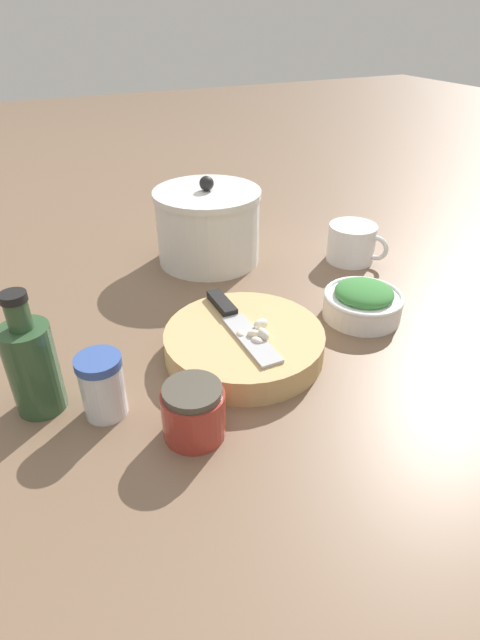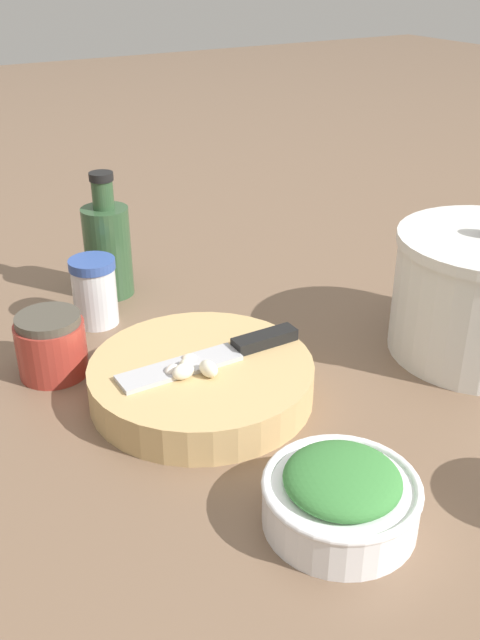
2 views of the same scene
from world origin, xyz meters
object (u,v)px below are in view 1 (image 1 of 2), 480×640
spice_jar (102,386)px  oil_bottle (32,365)px  garlic_cloves (258,332)px  stock_pot (208,226)px  chef_knife (236,321)px  herb_bowl (363,301)px  honey_jar (194,412)px  coffee_mug (352,243)px  cutting_board (244,343)px

spice_jar → oil_bottle: 0.09m
garlic_cloves → stock_pot: 0.35m
stock_pot → chef_knife: bearing=-104.7°
herb_bowl → oil_bottle: 0.52m
garlic_cloves → honey_jar: honey_jar is taller
coffee_mug → herb_bowl: bearing=-121.3°
garlic_cloves → spice_jar: bearing=-175.5°
herb_bowl → stock_pot: (-0.15, 0.32, 0.04)m
herb_bowl → honey_jar: 0.38m
cutting_board → spice_jar: (-0.22, -0.04, 0.02)m
chef_knife → coffee_mug: coffee_mug is taller
stock_pot → spice_jar: bearing=-129.0°
spice_jar → coffee_mug: bearing=22.9°
honey_jar → oil_bottle: 0.21m
chef_knife → spice_jar: (-0.22, -0.06, -0.00)m
cutting_board → herb_bowl: (0.23, 0.01, 0.01)m
spice_jar → honey_jar: size_ratio=1.13×
garlic_cloves → oil_bottle: size_ratio=0.33×
honey_jar → herb_bowl: bearing=20.6°
chef_knife → honey_jar: 0.19m
coffee_mug → oil_bottle: size_ratio=0.68×
cutting_board → oil_bottle: bearing=177.8°
chef_knife → coffee_mug: 0.38m
cutting_board → spice_jar: spice_jar is taller
herb_bowl → stock_pot: bearing=115.1°
honey_jar → stock_pot: 0.49m
garlic_cloves → coffee_mug: (0.33, 0.22, -0.01)m
oil_bottle → stock_pot: (0.37, 0.32, 0.01)m
chef_knife → stock_pot: stock_pot is taller
garlic_cloves → herb_bowl: herb_bowl is taller
spice_jar → herb_bowl: bearing=6.2°
coffee_mug → honey_jar: (-0.47, -0.32, -0.00)m
honey_jar → oil_bottle: (-0.16, 0.13, 0.03)m
spice_jar → stock_pot: (0.29, 0.36, 0.03)m
honey_jar → stock_pot: (0.20, 0.45, 0.04)m
garlic_cloves → coffee_mug: size_ratio=0.48×
cutting_board → garlic_cloves: garlic_cloves is taller
garlic_cloves → herb_bowl: 0.22m
chef_knife → garlic_cloves: garlic_cloves is taller
cutting_board → chef_knife: (-0.00, 0.03, 0.02)m
cutting_board → coffee_mug: coffee_mug is taller
cutting_board → garlic_cloves: size_ratio=4.25×
coffee_mug → spice_jar: bearing=-157.1°
spice_jar → coffee_mug: size_ratio=0.75×
cutting_board → honey_jar: size_ratio=3.08×
chef_knife → stock_pot: (0.08, 0.30, 0.03)m
coffee_mug → oil_bottle: bearing=-163.4°
garlic_cloves → stock_pot: (0.06, 0.35, 0.03)m
herb_bowl → honey_jar: bearing=-159.4°
oil_bottle → chef_knife: bearing=3.0°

